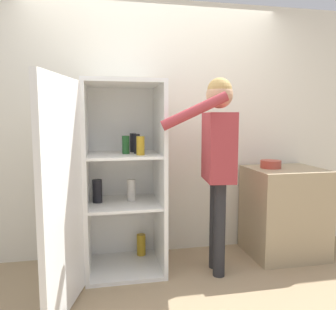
{
  "coord_description": "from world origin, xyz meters",
  "views": [
    {
      "loc": [
        -0.52,
        -2.33,
        1.4
      ],
      "look_at": [
        0.07,
        0.61,
        1.05
      ],
      "focal_mm": 35.0,
      "sensor_mm": 36.0,
      "label": 1
    }
  ],
  "objects": [
    {
      "name": "wall_back",
      "position": [
        0.0,
        0.98,
        1.27
      ],
      "size": [
        7.0,
        0.06,
        2.55
      ],
      "color": "silver",
      "rests_on": "ground_plane"
    },
    {
      "name": "refrigerator",
      "position": [
        -0.45,
        0.52,
        0.85
      ],
      "size": [
        0.92,
        1.31,
        1.71
      ],
      "color": "white",
      "rests_on": "ground_plane"
    },
    {
      "name": "bowl",
      "position": [
        1.13,
        0.66,
        0.93
      ],
      "size": [
        0.2,
        0.2,
        0.08
      ],
      "color": "#B24738",
      "rests_on": "counter"
    },
    {
      "name": "person",
      "position": [
        0.47,
        0.39,
        1.12
      ],
      "size": [
        0.69,
        0.54,
        1.74
      ],
      "color": "#262628",
      "rests_on": "ground_plane"
    },
    {
      "name": "ground_plane",
      "position": [
        0.0,
        0.0,
        0.0
      ],
      "size": [
        12.0,
        12.0,
        0.0
      ],
      "primitive_type": "plane",
      "color": "tan"
    },
    {
      "name": "counter",
      "position": [
        1.27,
        0.62,
        0.45
      ],
      "size": [
        0.72,
        0.62,
        0.89
      ],
      "color": "tan",
      "rests_on": "ground_plane"
    }
  ]
}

